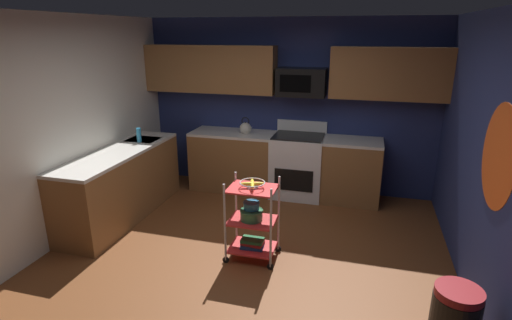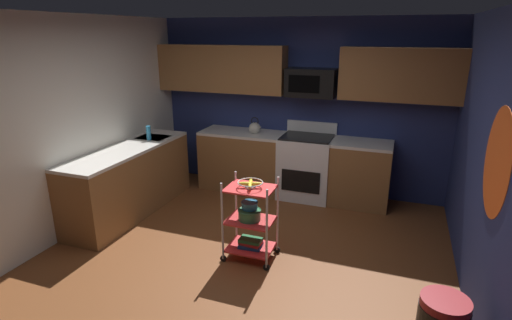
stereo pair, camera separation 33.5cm
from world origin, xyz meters
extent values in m
cube|color=brown|center=(0.00, 0.00, -0.02)|extent=(4.40, 4.80, 0.04)
cube|color=navy|center=(0.00, 2.43, 1.30)|extent=(4.52, 0.06, 2.60)
cube|color=silver|center=(-2.23, 0.00, 1.30)|extent=(0.06, 4.80, 2.60)
cube|color=navy|center=(2.23, 0.00, 1.30)|extent=(0.06, 4.80, 2.60)
cylinder|color=#E5591E|center=(2.20, -0.14, 1.45)|extent=(0.00, 0.86, 0.86)
cube|color=brown|center=(0.00, 2.10, 0.44)|extent=(2.87, 0.60, 0.88)
cube|color=silver|center=(0.00, 2.10, 0.90)|extent=(2.87, 0.60, 0.04)
cube|color=brown|center=(-1.90, 0.74, 0.44)|extent=(0.60, 2.12, 0.88)
cube|color=silver|center=(-1.90, 0.74, 0.90)|extent=(0.60, 2.12, 0.04)
cube|color=#B7BABC|center=(-1.90, 1.35, 0.84)|extent=(0.44, 0.36, 0.16)
cube|color=white|center=(0.23, 2.10, 0.46)|extent=(0.76, 0.64, 0.92)
cube|color=black|center=(0.23, 1.78, 0.35)|extent=(0.56, 0.01, 0.32)
cube|color=white|center=(0.23, 2.39, 1.01)|extent=(0.76, 0.06, 0.18)
cube|color=black|center=(0.23, 2.10, 0.93)|extent=(0.72, 0.60, 0.02)
cube|color=brown|center=(-1.19, 2.23, 1.85)|extent=(2.03, 0.33, 0.70)
cube|color=brown|center=(1.41, 2.23, 1.85)|extent=(1.57, 0.33, 0.70)
cube|color=black|center=(0.23, 2.21, 1.70)|extent=(0.70, 0.38, 0.40)
cube|color=black|center=(0.17, 2.02, 1.70)|extent=(0.44, 0.01, 0.24)
cylinder|color=silver|center=(-0.18, 0.00, 0.47)|extent=(0.02, 0.02, 0.88)
cylinder|color=black|center=(-0.18, 0.00, 0.04)|extent=(0.07, 0.02, 0.07)
cylinder|color=silver|center=(0.32, 0.00, 0.47)|extent=(0.02, 0.02, 0.88)
cylinder|color=black|center=(0.32, 0.00, 0.04)|extent=(0.07, 0.02, 0.07)
cylinder|color=silver|center=(-0.18, 0.38, 0.47)|extent=(0.02, 0.02, 0.88)
cylinder|color=black|center=(-0.18, 0.38, 0.04)|extent=(0.07, 0.02, 0.07)
cylinder|color=silver|center=(0.32, 0.38, 0.47)|extent=(0.02, 0.02, 0.88)
cylinder|color=black|center=(0.32, 0.38, 0.04)|extent=(0.07, 0.02, 0.07)
cube|color=red|center=(0.07, 0.19, 0.12)|extent=(0.50, 0.38, 0.02)
cube|color=red|center=(0.07, 0.19, 0.45)|extent=(0.50, 0.38, 0.02)
cube|color=red|center=(0.07, 0.19, 0.82)|extent=(0.50, 0.38, 0.02)
torus|color=silver|center=(0.07, 0.19, 0.89)|extent=(0.27, 0.27, 0.01)
cylinder|color=silver|center=(0.07, 0.19, 0.84)|extent=(0.12, 0.12, 0.02)
ellipsoid|color=yellow|center=(0.12, 0.20, 0.87)|extent=(0.17, 0.09, 0.04)
ellipsoid|color=yellow|center=(0.06, 0.23, 0.87)|extent=(0.09, 0.17, 0.04)
ellipsoid|color=yellow|center=(0.02, 0.17, 0.87)|extent=(0.17, 0.09, 0.04)
ellipsoid|color=yellow|center=(0.09, 0.14, 0.87)|extent=(0.09, 0.17, 0.04)
cylinder|color=#387F4C|center=(0.06, 0.19, 0.51)|extent=(0.24, 0.24, 0.11)
torus|color=#387F4C|center=(0.06, 0.19, 0.57)|extent=(0.25, 0.25, 0.01)
cylinder|color=#338CBF|center=(0.05, 0.21, 0.61)|extent=(0.17, 0.17, 0.08)
torus|color=#338CBF|center=(0.05, 0.21, 0.65)|extent=(0.18, 0.18, 0.01)
cube|color=#1E4C8C|center=(0.07, 0.19, 0.14)|extent=(0.26, 0.20, 0.03)
cube|color=#B22626|center=(0.07, 0.19, 0.18)|extent=(0.24, 0.17, 0.03)
cube|color=#26723F|center=(0.07, 0.19, 0.21)|extent=(0.24, 0.15, 0.04)
sphere|color=beige|center=(-0.59, 2.10, 0.99)|extent=(0.18, 0.18, 0.18)
sphere|color=black|center=(-0.59, 2.10, 1.08)|extent=(0.03, 0.03, 0.03)
cone|color=beige|center=(-0.51, 2.10, 1.01)|extent=(0.09, 0.04, 0.06)
torus|color=black|center=(-0.59, 2.10, 1.10)|extent=(0.12, 0.01, 0.12)
cylinder|color=#2D8CBF|center=(-1.87, 1.20, 1.02)|extent=(0.06, 0.06, 0.20)
cylinder|color=maroon|center=(1.90, -0.87, 0.63)|extent=(0.33, 0.33, 0.06)
camera|label=1|loc=(1.16, -3.58, 2.40)|focal=28.13mm
camera|label=2|loc=(1.48, -3.47, 2.40)|focal=28.13mm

